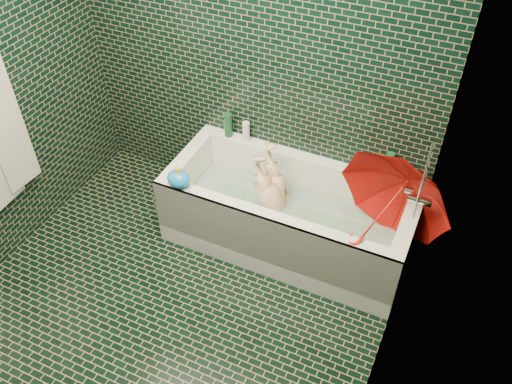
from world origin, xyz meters
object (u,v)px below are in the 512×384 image
at_px(rubber_duck, 378,173).
at_px(bath_toy, 178,179).
at_px(umbrella, 384,211).
at_px(bathtub, 288,222).
at_px(child, 275,205).

height_order(rubber_duck, bath_toy, bath_toy).
xyz_separation_m(umbrella, bath_toy, (-1.31, -0.27, -0.00)).
height_order(bathtub, umbrella, umbrella).
relative_size(bathtub, child, 1.88).
xyz_separation_m(child, rubber_duck, (0.61, 0.30, 0.29)).
bearing_deg(child, rubber_duck, 124.09).
xyz_separation_m(bathtub, bath_toy, (-0.67, -0.31, 0.41)).
bearing_deg(bath_toy, bathtub, 11.51).
relative_size(child, umbrella, 1.25).
distance_m(bathtub, umbrella, 0.76).
height_order(bathtub, bath_toy, bath_toy).
xyz_separation_m(child, bath_toy, (-0.56, -0.34, 0.31)).
xyz_separation_m(rubber_duck, bath_toy, (-1.17, -0.64, 0.02)).
bearing_deg(bathtub, umbrella, -4.17).
distance_m(umbrella, rubber_duck, 0.40).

